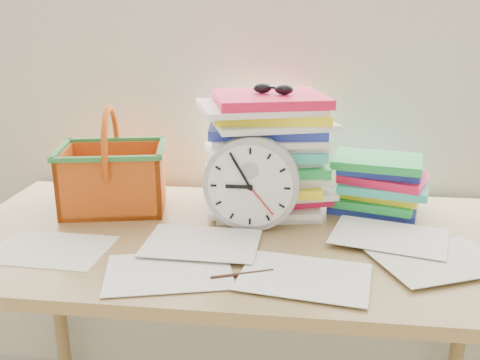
# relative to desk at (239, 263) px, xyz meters

# --- Properties ---
(curtain) EXTENTS (2.40, 0.01, 2.50)m
(curtain) POSITION_rel_desk_xyz_m (0.00, 0.38, 0.62)
(curtain) COLOR silver
(curtain) RESTS_ON room_shell
(desk) EXTENTS (1.40, 0.70, 0.75)m
(desk) POSITION_rel_desk_xyz_m (0.00, 0.00, 0.00)
(desk) COLOR olive
(desk) RESTS_ON ground
(paper_stack) EXTENTS (0.39, 0.35, 0.32)m
(paper_stack) POSITION_rel_desk_xyz_m (0.05, 0.19, 0.23)
(paper_stack) COLOR white
(paper_stack) RESTS_ON desk
(clock) EXTENTS (0.24, 0.05, 0.24)m
(clock) POSITION_rel_desk_xyz_m (0.02, 0.05, 0.19)
(clock) COLOR #AAAAAA
(clock) RESTS_ON desk
(sunglasses) EXTENTS (0.15, 0.14, 0.03)m
(sunglasses) POSITION_rel_desk_xyz_m (0.07, 0.19, 0.41)
(sunglasses) COLOR black
(sunglasses) RESTS_ON paper_stack
(book_stack) EXTENTS (0.31, 0.27, 0.15)m
(book_stack) POSITION_rel_desk_xyz_m (0.35, 0.22, 0.15)
(book_stack) COLOR white
(book_stack) RESTS_ON desk
(basket) EXTENTS (0.32, 0.27, 0.28)m
(basket) POSITION_rel_desk_xyz_m (-0.37, 0.15, 0.21)
(basket) COLOR orange
(basket) RESTS_ON desk
(pen) EXTENTS (0.13, 0.06, 0.01)m
(pen) POSITION_rel_desk_xyz_m (0.03, -0.21, 0.08)
(pen) COLOR black
(pen) RESTS_ON desk
(scattered_papers) EXTENTS (1.26, 0.42, 0.02)m
(scattered_papers) POSITION_rel_desk_xyz_m (0.00, 0.00, 0.08)
(scattered_papers) COLOR white
(scattered_papers) RESTS_ON desk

